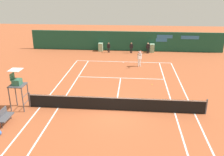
{
  "coord_description": "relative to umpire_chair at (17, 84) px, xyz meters",
  "views": [
    {
      "loc": [
        1.13,
        -15.08,
        7.92
      ],
      "look_at": [
        -0.6,
        4.16,
        0.8
      ],
      "focal_mm": 39.68,
      "sensor_mm": 36.0,
      "label": 1
    }
  ],
  "objects": [
    {
      "name": "ball_kid_left_post",
      "position": [
        4.49,
        16.06,
        -1.13
      ],
      "size": [
        0.43,
        0.19,
        1.28
      ],
      "rotation": [
        0.0,
        0.0,
        3.25
      ],
      "color": "black",
      "rests_on": "ground_plane"
    },
    {
      "name": "tennis_net",
      "position": [
        6.57,
        0.34,
        -1.35
      ],
      "size": [
        12.1,
        0.1,
        1.07
      ],
      "color": "#4C4C51",
      "rests_on": "ground_plane"
    },
    {
      "name": "tennis_ball_near_service_line",
      "position": [
        9.36,
        5.27,
        -1.83
      ],
      "size": [
        0.07,
        0.07,
        0.07
      ],
      "primitive_type": "sphere",
      "color": "#CCE033",
      "rests_on": "ground_plane"
    },
    {
      "name": "ball_kid_right_post",
      "position": [
        9.47,
        16.06,
        -1.07
      ],
      "size": [
        0.46,
        0.19,
        1.38
      ],
      "rotation": [
        0.0,
        0.0,
        3.11
      ],
      "color": "black",
      "rests_on": "ground_plane"
    },
    {
      "name": "sponsor_back_wall",
      "position": [
        6.6,
        17.31,
        -0.64
      ],
      "size": [
        25.0,
        1.02,
        2.52
      ],
      "color": "#194C38",
      "rests_on": "ground_plane"
    },
    {
      "name": "player_bench",
      "position": [
        -0.09,
        -1.99,
        -1.36
      ],
      "size": [
        0.54,
        1.28,
        0.88
      ],
      "rotation": [
        0.0,
        0.0,
        -1.57
      ],
      "color": "#38383D",
      "rests_on": "ground_plane"
    },
    {
      "name": "player_on_baseline",
      "position": [
        8.33,
        10.47,
        -0.88
      ],
      "size": [
        0.49,
        0.86,
        1.86
      ],
      "rotation": [
        0.0,
        0.0,
        3.62
      ],
      "color": "white",
      "rests_on": "ground_plane"
    },
    {
      "name": "ground_plane",
      "position": [
        6.57,
        0.92,
        -1.86
      ],
      "size": [
        80.0,
        80.0,
        0.01
      ],
      "color": "#A8512D"
    },
    {
      "name": "umpire_chair",
      "position": [
        0.0,
        0.0,
        0.0
      ],
      "size": [
        1.0,
        1.0,
        2.85
      ],
      "rotation": [
        0.0,
        0.0,
        -1.57
      ],
      "color": "#47474C",
      "rests_on": "ground_plane"
    },
    {
      "name": "ball_kid_centre_post",
      "position": [
        7.37,
        16.06,
        -1.09
      ],
      "size": [
        0.45,
        0.19,
        1.35
      ],
      "rotation": [
        0.0,
        0.0,
        3.14
      ],
      "color": "black",
      "rests_on": "ground_plane"
    }
  ]
}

